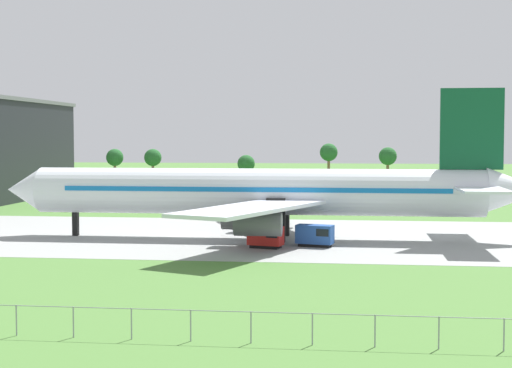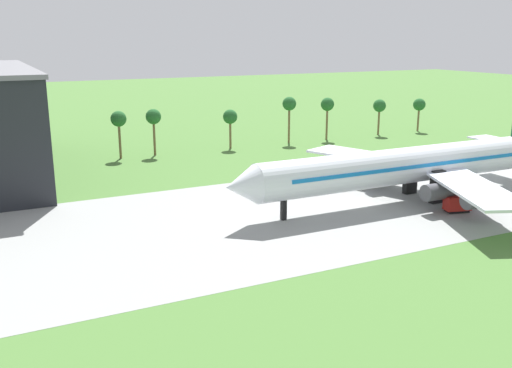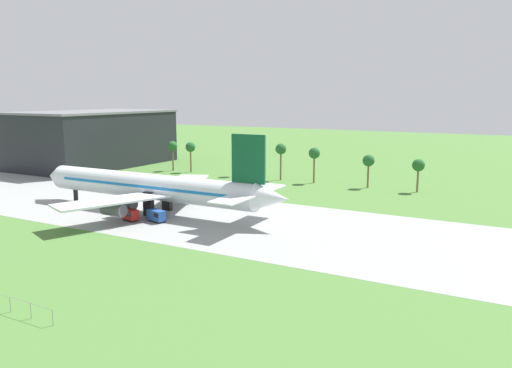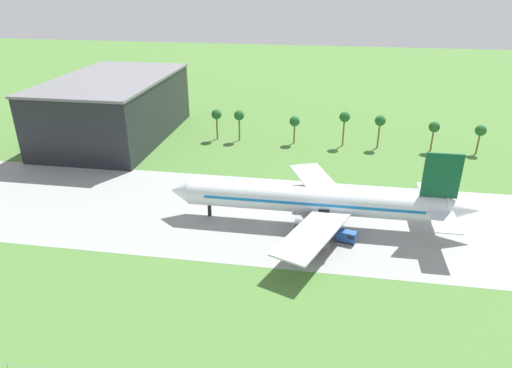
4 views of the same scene
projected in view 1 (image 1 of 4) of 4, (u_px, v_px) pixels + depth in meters
name	position (u px, v px, depth m)	size (l,w,h in m)	color
ground_plane	(186.00, 235.00, 107.49)	(600.00, 600.00, 0.00)	#477233
taxiway_strip	(186.00, 235.00, 107.49)	(320.00, 44.00, 0.02)	gray
jet_airliner	(269.00, 192.00, 103.31)	(71.56, 51.21, 19.67)	silver
baggage_tug	(316.00, 235.00, 95.99)	(4.82, 2.98, 2.68)	black
catering_van	(267.00, 236.00, 94.73)	(4.52, 2.97, 2.65)	black
perimeter_fence	(16.00, 315.00, 52.91)	(80.10, 0.10, 2.10)	gray
palm_tree_row	(319.00, 161.00, 158.69)	(92.23, 3.60, 12.18)	brown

